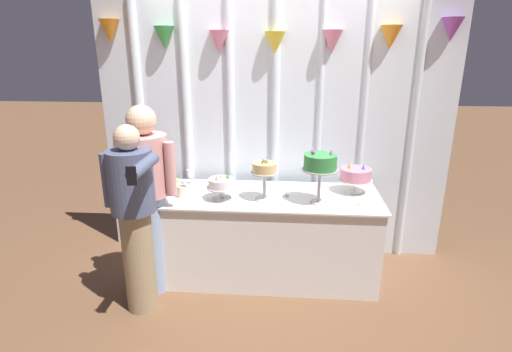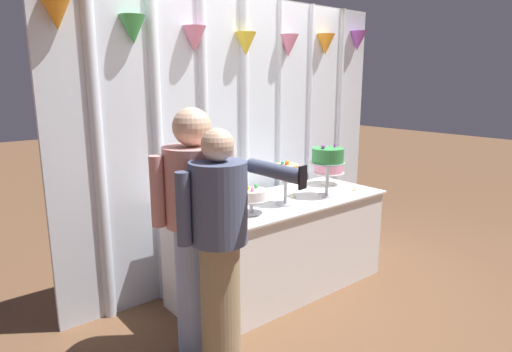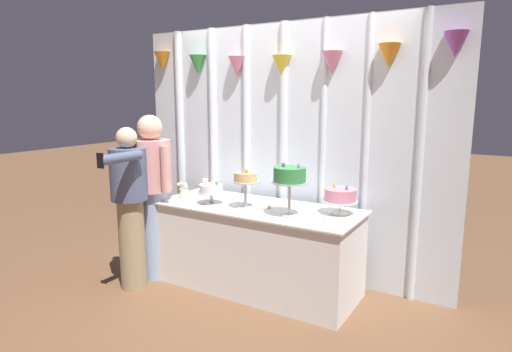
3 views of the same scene
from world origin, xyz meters
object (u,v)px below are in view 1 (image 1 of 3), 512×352
Objects in this scene: tealight_near_right at (287,195)px; guest_man_dark_suit at (134,214)px; tealight_near_left at (198,194)px; cake_display_leftmost at (221,185)px; cake_display_midright at (320,164)px; guest_man_pink_jacket at (148,195)px; flower_vase at (182,189)px; cake_display_rightmost at (356,175)px; cake_display_midleft at (265,171)px; wine_glass at (190,174)px; tealight_far_left at (195,200)px; tealight_far_right at (359,205)px; cake_table at (271,236)px.

tealight_near_right is 0.03× the size of guest_man_dark_suit.
cake_display_leftmost is at bearing -17.30° from tealight_near_left.
guest_man_pink_jacket is at bearing -174.15° from cake_display_midright.
cake_display_leftmost is 0.36m from flower_vase.
cake_display_rightmost is 1.78× the size of flower_vase.
cake_display_midleft reaches higher than wine_glass.
tealight_far_right is at bearing -0.32° from tealight_far_left.
cake_display_midright reaches higher than cake_table.
flower_vase is at bearing 62.41° from guest_man_dark_suit.
flower_vase reaches higher than cake_table.
tealight_far_left is 0.03× the size of guest_man_pink_jacket.
flower_vase reaches higher than tealight_far_left.
cake_display_midright reaches higher than wine_glass.
cake_display_rightmost is at bearing 9.04° from flower_vase.
wine_glass is 0.47m from tealight_far_left.
wine_glass is at bearing 175.89° from cake_display_rightmost.
tealight_far_right is at bearing -6.17° from cake_display_midleft.
tealight_far_left is at bearing -92.11° from tealight_near_left.
cake_display_midleft is 0.22× the size of guest_man_pink_jacket.
flower_vase reaches higher than wine_glass.
tealight_near_left is 0.03× the size of guest_man_pink_jacket.
tealight_far_left is 1.11× the size of tealight_far_right.
cake_display_midleft reaches higher than tealight_near_left.
tealight_far_right is at bearing -8.31° from cake_display_midright.
wine_glass is 3.14× the size of tealight_far_right.
tealight_far_right is at bearing -15.03° from cake_table.
tealight_near_right is at bearing 3.66° from tealight_near_left.
cake_table is 0.91m from flower_vase.
tealight_far_right is (1.38, -0.01, -0.00)m from tealight_far_left.
cake_display_rightmost is at bearing 87.52° from tealight_far_right.
cake_display_midright is 3.27× the size of wine_glass.
cake_display_midright is (0.41, -0.15, 0.74)m from cake_table.
cake_table is 1.26× the size of guest_man_dark_suit.
tealight_far_left is (0.14, -0.43, -0.09)m from wine_glass.
tealight_far_right is (1.52, -0.44, -0.09)m from wine_glass.
guest_man_pink_jacket is at bearing -148.54° from tealight_near_left.
cake_display_leftmost reaches higher than tealight_near_right.
guest_man_pink_jacket reaches higher than tealight_near_left.
wine_glass is 0.35m from flower_vase.
cake_display_leftmost reaches higher than tealight_far_right.
wine_glass is 0.35m from tealight_near_left.
tealight_near_left reaches higher than tealight_far_right.
guest_man_pink_jacket is at bearing 88.01° from guest_man_dark_suit.
tealight_far_left is 0.55m from guest_man_dark_suit.
flower_vase is 4.37× the size of tealight_near_right.
flower_vase is at bearing 37.83° from guest_man_pink_jacket.
guest_man_dark_suit is at bearing -150.21° from cake_table.
cake_display_leftmost is 0.85m from cake_display_midright.
cake_display_midright is at bearing -4.62° from cake_display_midleft.
cake_display_midright reaches higher than tealight_near_left.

